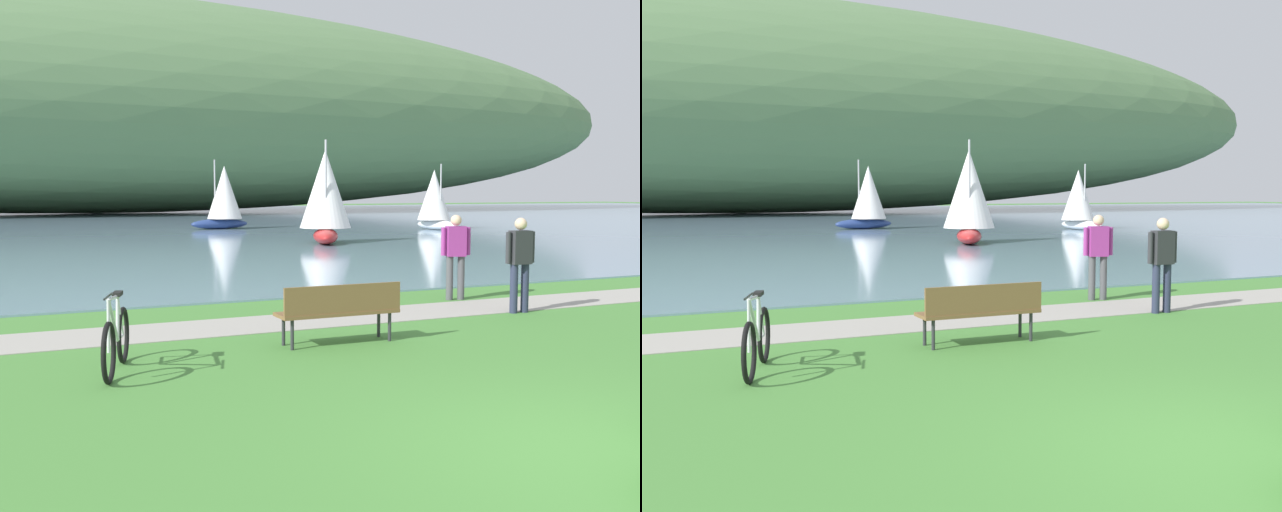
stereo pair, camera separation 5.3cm
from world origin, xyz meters
The scene contains 11 objects.
ground_plane centered at (0.00, 0.00, 0.00)m, with size 200.00×200.00×0.00m, color #478438.
bay_water centered at (0.00, 49.35, 0.02)m, with size 180.00×80.00×0.04m, color #7A99B2.
distant_hillside centered at (4.72, 66.31, 9.84)m, with size 115.70×28.00×19.60m, color #567A4C.
shoreline_path centered at (0.00, 6.92, 0.01)m, with size 60.00×1.50×0.01m, color #A39E93.
park_bench_near_camera centered at (-0.17, 4.97, 0.52)m, with size 1.80×0.50×0.88m.
bicycle_leaning_near_bench centered at (-3.36, 4.58, 0.40)m, with size 0.61×1.70×1.01m.
person_at_shoreline centered at (3.83, 7.92, 0.98)m, with size 0.59×0.31×1.71m.
person_on_the_grass centered at (3.97, 6.12, 0.98)m, with size 0.61×0.23×1.71m.
sailboat_nearest_to_shore centered at (7.34, 35.29, 1.83)m, with size 3.28×2.02×3.81m.
sailboat_mid_bay centered at (7.89, 23.03, 1.99)m, with size 2.75×3.64×4.15m.
sailboat_toward_hillside centered at (17.60, 29.93, 1.71)m, with size 2.08×3.13×3.55m.
Camera 1 is at (-4.74, -4.48, 2.21)m, focal length 41.78 mm.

